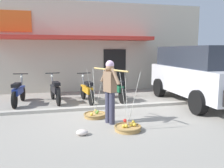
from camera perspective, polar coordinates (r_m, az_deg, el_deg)
ground_plane at (r=7.20m, az=-1.86°, el=-7.49°), size 90.00×90.00×0.00m
sidewalk_curb at (r=7.85m, az=-2.92°, el=-5.78°), size 20.00×0.24×0.10m
fruit_vendor at (r=6.15m, az=-0.51°, el=-0.89°), size 0.63×1.34×1.70m
fruit_basket_left_side at (r=5.83m, az=3.91°, el=-10.56°), size 0.68×0.68×1.45m
fruit_basket_right_side at (r=6.93m, az=-4.16°, el=-7.50°), size 0.68×0.68×1.45m
motorcycle_nearest_shop at (r=9.07m, az=-21.98°, el=-1.86°), size 0.54×1.82×1.09m
motorcycle_second_in_row at (r=9.00m, az=-13.75°, el=-1.57°), size 0.55×1.81×1.09m
motorcycle_third_in_row at (r=8.76m, az=-6.12°, el=-1.64°), size 0.54×1.82×1.09m
motorcycle_end_of_row at (r=9.09m, az=1.10°, el=-1.23°), size 0.54×1.82×1.09m
parked_truck at (r=9.22m, az=20.62°, el=2.62°), size 2.25×4.85×2.10m
storefront_building at (r=13.55m, az=-10.12°, el=8.78°), size 13.00×6.00×4.20m
plastic_litter_bag at (r=5.55m, az=-7.36°, el=-11.66°), size 0.28×0.22×0.14m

